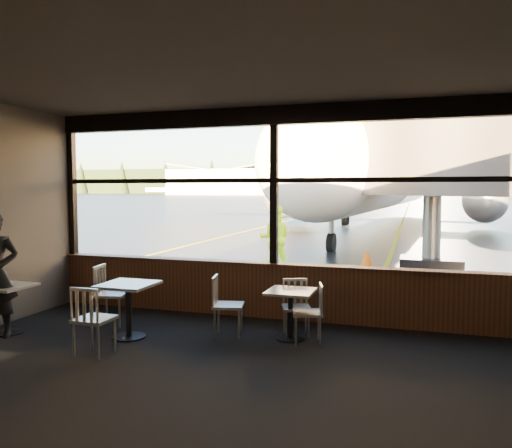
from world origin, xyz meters
The scene contains 27 objects.
ground_plane centered at (0.00, 120.00, 0.00)m, with size 520.00×520.00×0.00m, color black.
carpet_floor centered at (0.00, -3.00, 0.01)m, with size 8.00×6.00×0.01m, color black.
ceiling centered at (0.00, -3.00, 3.50)m, with size 8.00×6.00×0.04m, color #38332D.
window_sill centered at (0.00, 0.00, 0.45)m, with size 8.00×0.28×0.90m, color #542D19.
window_header centered at (0.00, 0.00, 3.35)m, with size 8.00×0.18×0.30m, color black.
mullion_left centered at (-3.95, 0.00, 2.20)m, with size 0.12×0.12×2.60m, color black.
mullion_centre centered at (0.00, 0.00, 2.20)m, with size 0.12×0.12×2.60m, color black.
window_transom centered at (0.00, 0.00, 2.30)m, with size 8.00×0.10×0.08m, color black.
airliner centered at (0.47, 21.36, 5.55)m, with size 30.26×36.31×11.10m, color white, non-canonical shape.
jet_bridge centered at (3.60, 5.50, 2.57)m, with size 9.62×11.76×5.13m, color #2A2A2D, non-canonical shape.
cafe_table_near centered at (0.55, -1.09, 0.36)m, with size 0.65×0.65×0.72m, color #ADA79F, non-canonical shape.
cafe_table_mid centered at (-1.70, -1.72, 0.40)m, with size 0.73×0.73×0.80m, color gray, non-canonical shape.
cafe_table_left centered at (-3.54, -2.08, 0.37)m, with size 0.67×0.67×0.73m, color #9E9A91, non-canonical shape.
chair_near_e centered at (0.82, -1.18, 0.42)m, with size 0.46×0.46×0.85m, color #B9B4A7, non-canonical shape.
chair_near_w centered at (-0.35, -1.21, 0.45)m, with size 0.49×0.49×0.90m, color #BAB4A8, non-canonical shape.
chair_near_n centered at (0.59, -0.90, 0.42)m, with size 0.46×0.46×0.84m, color #A9A499, non-canonical shape.
chair_mid_s centered at (-1.71, -2.52, 0.47)m, with size 0.51×0.51×0.94m, color #BDB7AB, non-canonical shape.
chair_mid_w centered at (-2.32, -1.18, 0.48)m, with size 0.53×0.53×0.96m, color beige, non-canonical shape.
ground_crew centered at (-1.28, 4.67, 0.87)m, with size 0.84×0.66×1.73m, color #BFF219.
cone_nose centered at (0.98, 6.28, 0.24)m, with size 0.34×0.34×0.47m, color #DB5706.
cone_wing centered at (-4.73, 18.52, 0.25)m, with size 0.37×0.37×0.51m, color #E26007.
hangar_left centered at (-70.00, 180.00, 5.50)m, with size 45.00×18.00×11.00m, color silver, non-canonical shape.
hangar_mid centered at (0.00, 185.00, 5.00)m, with size 38.00×15.00×10.00m, color silver, non-canonical shape.
fuel_tank_a centered at (-30.00, 182.00, 3.00)m, with size 8.00×8.00×6.00m, color silver.
fuel_tank_b centered at (-20.00, 182.00, 3.00)m, with size 8.00×8.00×6.00m, color silver.
fuel_tank_c centered at (-10.00, 182.00, 3.00)m, with size 8.00×8.00×6.00m, color silver.
treeline centered at (0.00, 210.00, 6.00)m, with size 360.00×3.00×12.00m, color black.
Camera 1 is at (2.20, -7.92, 2.15)m, focal length 35.00 mm.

